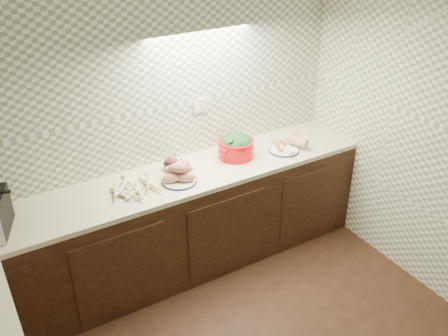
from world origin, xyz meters
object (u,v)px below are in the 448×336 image
dutch_oven (236,146)px  veg_plate (287,144)px  sweet_potato_plate (179,174)px  onion_bowl (174,164)px  parsnip_pile (130,189)px

dutch_oven → veg_plate: size_ratio=1.17×
sweet_potato_plate → onion_bowl: size_ratio=1.71×
sweet_potato_plate → dutch_oven: (0.59, 0.12, 0.04)m
onion_bowl → veg_plate: size_ratio=0.51×
parsnip_pile → onion_bowl: size_ratio=2.41×
parsnip_pile → veg_plate: veg_plate is taller
parsnip_pile → veg_plate: (1.44, -0.01, 0.01)m
parsnip_pile → dutch_oven: dutch_oven is taller
sweet_potato_plate → onion_bowl: 0.19m
parsnip_pile → sweet_potato_plate: 0.39m
sweet_potato_plate → veg_plate: sweet_potato_plate is taller
sweet_potato_plate → veg_plate: 1.05m
sweet_potato_plate → parsnip_pile: bearing=175.5°
parsnip_pile → sweet_potato_plate: (0.39, -0.03, 0.03)m
parsnip_pile → dutch_oven: size_ratio=1.05×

